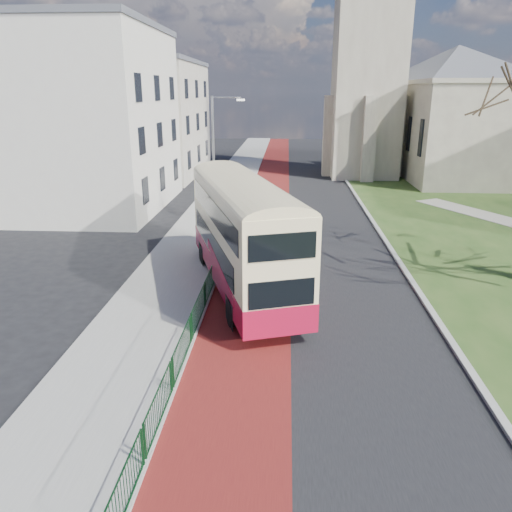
{
  "coord_description": "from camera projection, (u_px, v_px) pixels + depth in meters",
  "views": [
    {
      "loc": [
        0.24,
        -14.51,
        8.38
      ],
      "look_at": [
        -0.94,
        4.74,
        2.0
      ],
      "focal_mm": 35.0,
      "sensor_mm": 36.0,
      "label": 1
    }
  ],
  "objects": [
    {
      "name": "kerb_west",
      "position": [
        240.0,
        214.0,
        35.5
      ],
      "size": [
        0.25,
        120.0,
        0.13
      ],
      "primitive_type": "cube",
      "color": "#999993",
      "rests_on": "ground"
    },
    {
      "name": "road_carriageway",
      "position": [
        303.0,
        216.0,
        35.26
      ],
      "size": [
        9.0,
        120.0,
        0.01
      ],
      "primitive_type": "cube",
      "color": "black",
      "rests_on": "ground"
    },
    {
      "name": "ground",
      "position": [
        276.0,
        359.0,
        16.4
      ],
      "size": [
        160.0,
        160.0,
        0.0
      ],
      "primitive_type": "plane",
      "color": "black",
      "rests_on": "ground"
    },
    {
      "name": "bus_lane",
      "position": [
        265.0,
        215.0,
        35.42
      ],
      "size": [
        3.4,
        120.0,
        0.01
      ],
      "primitive_type": "cube",
      "color": "#591414",
      "rests_on": "ground"
    },
    {
      "name": "pedestrian_railing",
      "position": [
        205.0,
        295.0,
        20.18
      ],
      "size": [
        0.07,
        24.0,
        1.12
      ],
      "color": "#0C3618",
      "rests_on": "ground"
    },
    {
      "name": "pavement_west",
      "position": [
        212.0,
        214.0,
        35.62
      ],
      "size": [
        4.0,
        120.0,
        0.12
      ],
      "primitive_type": "cube",
      "color": "gray",
      "rests_on": "ground"
    },
    {
      "name": "street_block_near",
      "position": [
        90.0,
        118.0,
        36.01
      ],
      "size": [
        10.3,
        14.3,
        13.0
      ],
      "color": "beige",
      "rests_on": "ground"
    },
    {
      "name": "gothic_church",
      "position": [
        418.0,
        39.0,
        47.55
      ],
      "size": [
        16.38,
        18.0,
        40.0
      ],
      "color": "gray",
      "rests_on": "ground"
    },
    {
      "name": "kerb_east",
      "position": [
        365.0,
        210.0,
        36.87
      ],
      "size": [
        0.25,
        80.0,
        0.13
      ],
      "primitive_type": "cube",
      "color": "#999993",
      "rests_on": "ground"
    },
    {
      "name": "streetlamp",
      "position": [
        216.0,
        153.0,
        32.26
      ],
      "size": [
        2.13,
        0.18,
        8.0
      ],
      "color": "gray",
      "rests_on": "pavement_west"
    },
    {
      "name": "bus",
      "position": [
        243.0,
        230.0,
        21.34
      ],
      "size": [
        6.0,
        11.67,
        4.77
      ],
      "rotation": [
        0.0,
        0.0,
        0.31
      ],
      "color": "maroon",
      "rests_on": "ground"
    },
    {
      "name": "street_block_far",
      "position": [
        149.0,
        118.0,
        51.4
      ],
      "size": [
        10.3,
        16.3,
        11.5
      ],
      "color": "#B4AA98",
      "rests_on": "ground"
    }
  ]
}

